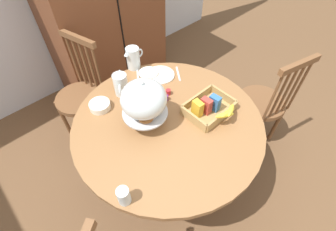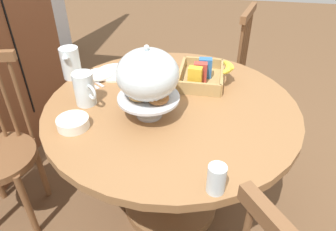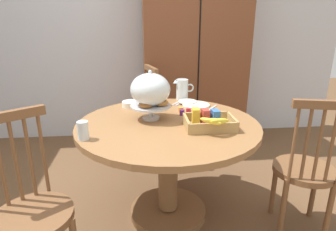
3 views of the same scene
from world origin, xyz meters
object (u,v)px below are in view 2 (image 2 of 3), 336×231
(windsor_chair_by_cabinet, at_px, (221,76))
(orange_juice_pitcher, at_px, (85,90))
(cereal_bowl, at_px, (73,123))
(milk_pitcher, at_px, (71,64))
(dining_table, at_px, (171,137))
(china_plate_small, at_px, (100,74))
(drinking_glass, at_px, (216,179))
(china_plate_large, at_px, (115,72))
(pastry_stand_with_dome, at_px, (148,77))
(cereal_basket, at_px, (204,75))

(windsor_chair_by_cabinet, distance_m, orange_juice_pitcher, 1.20)
(cereal_bowl, bearing_deg, milk_pitcher, 23.89)
(orange_juice_pitcher, bearing_deg, dining_table, -81.16)
(china_plate_small, relative_size, drinking_glass, 1.36)
(china_plate_large, bearing_deg, dining_table, -125.41)
(drinking_glass, bearing_deg, dining_table, 24.62)
(dining_table, relative_size, cereal_bowl, 8.79)
(pastry_stand_with_dome, distance_m, cereal_bowl, 0.38)
(dining_table, height_order, pastry_stand_with_dome, pastry_stand_with_dome)
(pastry_stand_with_dome, height_order, cereal_basket, pastry_stand_with_dome)
(dining_table, xyz_separation_m, cereal_basket, (0.25, -0.14, 0.25))
(pastry_stand_with_dome, bearing_deg, windsor_chair_by_cabinet, -18.16)
(drinking_glass, bearing_deg, pastry_stand_with_dome, 38.53)
(dining_table, distance_m, drinking_glass, 0.62)
(pastry_stand_with_dome, xyz_separation_m, drinking_glass, (-0.40, -0.32, -0.14))
(windsor_chair_by_cabinet, bearing_deg, pastry_stand_with_dome, 161.84)
(cereal_bowl, bearing_deg, dining_table, -56.88)
(dining_table, bearing_deg, china_plate_large, 54.59)
(windsor_chair_by_cabinet, relative_size, china_plate_large, 4.43)
(dining_table, xyz_separation_m, orange_juice_pitcher, (-0.06, 0.41, 0.28))
(cereal_basket, height_order, drinking_glass, cereal_basket)
(pastry_stand_with_dome, bearing_deg, milk_pitcher, 59.61)
(orange_juice_pitcher, relative_size, cereal_bowl, 1.17)
(cereal_basket, distance_m, drinking_glass, 0.77)
(orange_juice_pitcher, relative_size, china_plate_large, 0.75)
(china_plate_large, xyz_separation_m, cereal_bowl, (-0.52, 0.02, 0.02))
(china_plate_large, bearing_deg, pastry_stand_with_dome, -142.72)
(windsor_chair_by_cabinet, relative_size, china_plate_small, 6.50)
(windsor_chair_by_cabinet, bearing_deg, milk_pitcher, 130.18)
(china_plate_small, bearing_deg, cereal_basket, -86.04)
(pastry_stand_with_dome, xyz_separation_m, china_plate_small, (0.32, 0.36, -0.18))
(dining_table, distance_m, china_plate_large, 0.50)
(cereal_bowl, bearing_deg, drinking_glass, -112.36)
(cereal_basket, height_order, china_plate_large, cereal_basket)
(drinking_glass, bearing_deg, china_plate_small, 43.14)
(china_plate_small, bearing_deg, orange_juice_pitcher, -173.31)
(windsor_chair_by_cabinet, distance_m, milk_pitcher, 1.15)
(cereal_bowl, bearing_deg, china_plate_large, -2.43)
(china_plate_small, bearing_deg, drinking_glass, -136.86)
(cereal_bowl, distance_m, drinking_glass, 0.68)
(milk_pitcher, bearing_deg, orange_juice_pitcher, -144.07)
(windsor_chair_by_cabinet, height_order, china_plate_large, windsor_chair_by_cabinet)
(windsor_chair_by_cabinet, distance_m, china_plate_small, 1.01)
(cereal_basket, distance_m, china_plate_large, 0.51)
(orange_juice_pitcher, relative_size, drinking_glass, 1.49)
(dining_table, bearing_deg, china_plate_small, 64.84)
(milk_pitcher, relative_size, china_plate_large, 0.84)
(drinking_glass, bearing_deg, orange_juice_pitcher, 55.01)
(drinking_glass, bearing_deg, windsor_chair_by_cabinet, -0.20)
(windsor_chair_by_cabinet, distance_m, cereal_basket, 0.73)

